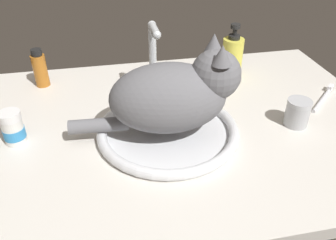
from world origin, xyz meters
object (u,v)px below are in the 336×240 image
object	(u,v)px
cat	(178,94)
metal_jar	(297,113)
pill_bottle	(13,129)
toothbrush	(323,98)
faucet	(153,68)
soap_pump_bottle	(232,56)
sink_basin	(168,131)
amber_bottle	(40,69)

from	to	relation	value
cat	metal_jar	distance (cm)	29.97
cat	pill_bottle	distance (cm)	37.16
pill_bottle	toothbrush	xyz separation A→B (cm)	(78.63, 3.41, -3.01)
faucet	cat	xyz separation A→B (cm)	(2.09, -20.12, 2.88)
pill_bottle	soap_pump_bottle	xyz separation A→B (cm)	(59.15, 22.96, 2.49)
soap_pump_bottle	pill_bottle	bearing A→B (deg)	-158.79
sink_basin	soap_pump_bottle	distance (cm)	37.03
sink_basin	pill_bottle	world-z (taller)	pill_bottle
toothbrush	amber_bottle	bearing A→B (deg)	162.55
cat	soap_pump_bottle	size ratio (longest dim) A/B	2.42
cat	soap_pump_bottle	world-z (taller)	cat
faucet	toothbrush	distance (cm)	46.77
soap_pump_bottle	toothbrush	xyz separation A→B (cm)	(19.48, -19.55, -5.50)
metal_jar	cat	bearing A→B (deg)	176.29
sink_basin	toothbrush	size ratio (longest dim) A/B	2.59
faucet	pill_bottle	world-z (taller)	faucet
pill_bottle	toothbrush	size ratio (longest dim) A/B	0.62
cat	amber_bottle	bearing A→B (deg)	136.64
faucet	metal_jar	distance (cm)	38.35
sink_basin	amber_bottle	world-z (taller)	amber_bottle
faucet	amber_bottle	bearing A→B (deg)	160.36
soap_pump_bottle	metal_jar	bearing A→B (deg)	-78.03
sink_basin	pill_bottle	size ratio (longest dim) A/B	4.19
metal_jar	faucet	bearing A→B (deg)	144.72
sink_basin	cat	bearing A→B (deg)	-3.43
faucet	metal_jar	world-z (taller)	faucet
pill_bottle	faucet	bearing A→B (deg)	25.19
metal_jar	soap_pump_bottle	distance (cm)	29.65
sink_basin	pill_bottle	bearing A→B (deg)	173.46
toothbrush	cat	bearing A→B (deg)	-170.02
amber_bottle	faucet	bearing A→B (deg)	-19.64
cat	toothbrush	world-z (taller)	cat
metal_jar	toothbrush	xyz separation A→B (cm)	(13.36, 9.34, -2.71)
sink_basin	amber_bottle	size ratio (longest dim) A/B	2.97
cat	metal_jar	world-z (taller)	cat
cat	pill_bottle	size ratio (longest dim) A/B	4.88
faucet	amber_bottle	distance (cm)	32.91
sink_basin	toothbrush	bearing A→B (deg)	9.36
amber_bottle	soap_pump_bottle	bearing A→B (deg)	-4.24
faucet	toothbrush	xyz separation A→B (cm)	(44.45, -12.66, -7.17)
sink_basin	cat	world-z (taller)	cat
faucet	soap_pump_bottle	distance (cm)	25.95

